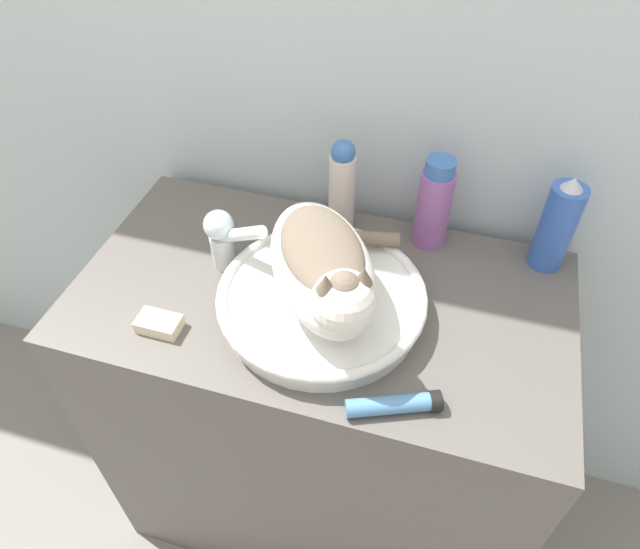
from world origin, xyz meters
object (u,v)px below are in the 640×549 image
(faucet, at_px, (224,236))
(cream_tube, at_px, (395,405))
(soap_bar, at_px, (159,324))
(mouthwash_bottle, at_px, (434,204))
(spray_bottle_trigger, at_px, (557,226))
(cat, at_px, (325,266))
(lotion_bottle_white, at_px, (342,185))

(faucet, bearing_deg, cream_tube, -15.07)
(faucet, bearing_deg, soap_bar, -90.57)
(mouthwash_bottle, xyz_separation_m, soap_bar, (-0.41, -0.37, -0.08))
(spray_bottle_trigger, xyz_separation_m, cream_tube, (-0.22, -0.41, -0.08))
(cat, relative_size, spray_bottle_trigger, 1.77)
(mouthwash_bottle, height_order, lotion_bottle_white, lotion_bottle_white)
(faucet, xyz_separation_m, lotion_bottle_white, (0.18, 0.19, 0.02))
(cat, bearing_deg, cream_tube, 14.74)
(cat, relative_size, lotion_bottle_white, 1.77)
(faucet, distance_m, mouthwash_bottle, 0.41)
(lotion_bottle_white, xyz_separation_m, soap_bar, (-0.23, -0.37, -0.09))
(spray_bottle_trigger, xyz_separation_m, lotion_bottle_white, (-0.41, 0.00, 0.01))
(cat, height_order, mouthwash_bottle, cat)
(spray_bottle_trigger, relative_size, cream_tube, 1.34)
(mouthwash_bottle, bearing_deg, faucet, -152.59)
(mouthwash_bottle, bearing_deg, soap_bar, -138.40)
(spray_bottle_trigger, height_order, lotion_bottle_white, same)
(cream_tube, bearing_deg, mouthwash_bottle, 91.84)
(lotion_bottle_white, distance_m, cream_tube, 0.46)
(spray_bottle_trigger, relative_size, lotion_bottle_white, 1.00)
(cat, height_order, faucet, cat)
(cat, height_order, spray_bottle_trigger, cat)
(mouthwash_bottle, bearing_deg, spray_bottle_trigger, 0.00)
(cat, distance_m, spray_bottle_trigger, 0.45)
(mouthwash_bottle, relative_size, lotion_bottle_white, 0.96)
(cream_tube, bearing_deg, spray_bottle_trigger, 62.31)
(faucet, xyz_separation_m, soap_bar, (-0.05, -0.18, -0.07))
(cat, height_order, cream_tube, cat)
(faucet, xyz_separation_m, mouthwash_bottle, (0.36, 0.19, 0.02))
(lotion_bottle_white, distance_m, soap_bar, 0.44)
(soap_bar, bearing_deg, cat, 22.16)
(lotion_bottle_white, bearing_deg, spray_bottle_trigger, 0.00)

